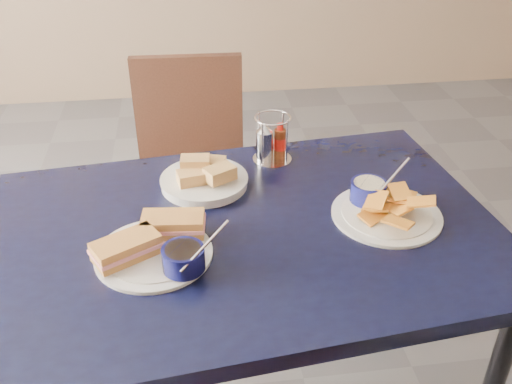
{
  "coord_description": "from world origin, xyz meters",
  "views": [
    {
      "loc": [
        -0.33,
        -1.24,
        1.53
      ],
      "look_at": [
        -0.18,
        -0.12,
        0.82
      ],
      "focal_mm": 40.0,
      "sensor_mm": 36.0,
      "label": 1
    }
  ],
  "objects": [
    {
      "name": "ground",
      "position": [
        0.0,
        0.0,
        0.0
      ],
      "size": [
        6.0,
        6.0,
        0.0
      ],
      "primitive_type": "plane",
      "color": "#515055",
      "rests_on": "ground"
    },
    {
      "name": "dining_table",
      "position": [
        -0.21,
        -0.16,
        0.68
      ],
      "size": [
        1.26,
        0.91,
        0.75
      ],
      "color": "black",
      "rests_on": "ground"
    },
    {
      "name": "chair_far",
      "position": [
        -0.32,
        0.67,
        0.49
      ],
      "size": [
        0.42,
        0.4,
        0.86
      ],
      "color": "#321910",
      "rests_on": "ground"
    },
    {
      "name": "sandwich_plate",
      "position": [
        -0.41,
        -0.24,
        0.78
      ],
      "size": [
        0.3,
        0.26,
        0.12
      ],
      "color": "white",
      "rests_on": "dining_table"
    },
    {
      "name": "plantain_plate",
      "position": [
        0.13,
        -0.14,
        0.77
      ],
      "size": [
        0.26,
        0.26,
        0.12
      ],
      "color": "white",
      "rests_on": "dining_table"
    },
    {
      "name": "bread_basket",
      "position": [
        -0.29,
        0.04,
        0.77
      ],
      "size": [
        0.22,
        0.22,
        0.07
      ],
      "color": "white",
      "rests_on": "dining_table"
    },
    {
      "name": "condiment_caddy",
      "position": [
        -0.1,
        0.16,
        0.81
      ],
      "size": [
        0.11,
        0.11,
        0.14
      ],
      "color": "silver",
      "rests_on": "dining_table"
    }
  ]
}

